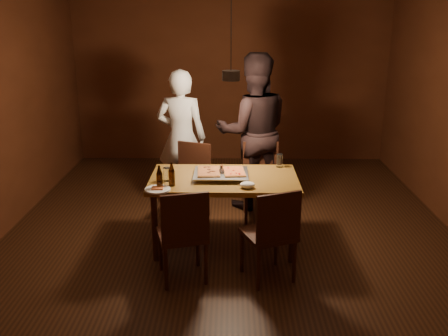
{
  "coord_description": "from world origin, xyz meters",
  "views": [
    {
      "loc": [
        0.0,
        -5.06,
        2.37
      ],
      "look_at": [
        -0.07,
        -0.24,
        0.85
      ],
      "focal_mm": 40.0,
      "sensor_mm": 36.0,
      "label": 1
    }
  ],
  "objects_px": {
    "beer_bottle_a": "(159,177)",
    "chair_far_left": "(191,174)",
    "chair_far_right": "(261,173)",
    "chair_near_right": "(273,227)",
    "diner_dark": "(253,132)",
    "chair_near_left": "(183,228)",
    "dining_table": "(224,184)",
    "pendant_lamp": "(231,75)",
    "pizza_tray": "(221,175)",
    "diner_white": "(181,137)",
    "beer_bottle_b": "(172,174)",
    "plate_slice": "(158,189)"
  },
  "relations": [
    {
      "from": "beer_bottle_a",
      "to": "chair_far_left",
      "type": "bearing_deg",
      "value": 79.21
    },
    {
      "from": "chair_far_right",
      "to": "pizza_tray",
      "type": "relative_size",
      "value": 0.88
    },
    {
      "from": "diner_white",
      "to": "chair_far_left",
      "type": "bearing_deg",
      "value": 113.25
    },
    {
      "from": "beer_bottle_a",
      "to": "diner_white",
      "type": "bearing_deg",
      "value": 88.0
    },
    {
      "from": "beer_bottle_b",
      "to": "pendant_lamp",
      "type": "height_order",
      "value": "pendant_lamp"
    },
    {
      "from": "dining_table",
      "to": "beer_bottle_a",
      "type": "height_order",
      "value": "beer_bottle_a"
    },
    {
      "from": "dining_table",
      "to": "chair_near_right",
      "type": "height_order",
      "value": "chair_near_right"
    },
    {
      "from": "chair_near_right",
      "to": "beer_bottle_b",
      "type": "xyz_separation_m",
      "value": [
        -0.95,
        0.49,
        0.33
      ]
    },
    {
      "from": "chair_near_right",
      "to": "diner_dark",
      "type": "height_order",
      "value": "diner_dark"
    },
    {
      "from": "dining_table",
      "to": "beer_bottle_b",
      "type": "bearing_deg",
      "value": -152.4
    },
    {
      "from": "dining_table",
      "to": "chair_far_right",
      "type": "height_order",
      "value": "chair_far_right"
    },
    {
      "from": "plate_slice",
      "to": "diner_white",
      "type": "relative_size",
      "value": 0.14
    },
    {
      "from": "beer_bottle_b",
      "to": "diner_white",
      "type": "distance_m",
      "value": 1.52
    },
    {
      "from": "chair_near_left",
      "to": "beer_bottle_a",
      "type": "relative_size",
      "value": 2.3
    },
    {
      "from": "chair_near_left",
      "to": "chair_near_right",
      "type": "relative_size",
      "value": 0.94
    },
    {
      "from": "diner_white",
      "to": "diner_dark",
      "type": "xyz_separation_m",
      "value": [
        0.9,
        -0.13,
        0.1
      ]
    },
    {
      "from": "diner_white",
      "to": "diner_dark",
      "type": "bearing_deg",
      "value": 178.48
    },
    {
      "from": "chair_far_left",
      "to": "plate_slice",
      "type": "height_order",
      "value": "chair_far_left"
    },
    {
      "from": "chair_near_left",
      "to": "beer_bottle_a",
      "type": "distance_m",
      "value": 0.61
    },
    {
      "from": "chair_far_right",
      "to": "beer_bottle_a",
      "type": "distance_m",
      "value": 1.57
    },
    {
      "from": "pizza_tray",
      "to": "pendant_lamp",
      "type": "relative_size",
      "value": 0.5
    },
    {
      "from": "dining_table",
      "to": "diner_white",
      "type": "xyz_separation_m",
      "value": [
        -0.55,
        1.26,
        0.18
      ]
    },
    {
      "from": "beer_bottle_b",
      "to": "plate_slice",
      "type": "relative_size",
      "value": 0.94
    },
    {
      "from": "chair_far_left",
      "to": "diner_dark",
      "type": "distance_m",
      "value": 0.94
    },
    {
      "from": "chair_near_left",
      "to": "pizza_tray",
      "type": "relative_size",
      "value": 0.94
    },
    {
      "from": "beer_bottle_b",
      "to": "plate_slice",
      "type": "height_order",
      "value": "beer_bottle_b"
    },
    {
      "from": "pizza_tray",
      "to": "pendant_lamp",
      "type": "distance_m",
      "value": 1.02
    },
    {
      "from": "beer_bottle_a",
      "to": "plate_slice",
      "type": "height_order",
      "value": "beer_bottle_a"
    },
    {
      "from": "diner_dark",
      "to": "pendant_lamp",
      "type": "relative_size",
      "value": 1.74
    },
    {
      "from": "pizza_tray",
      "to": "beer_bottle_a",
      "type": "bearing_deg",
      "value": -145.04
    },
    {
      "from": "pizza_tray",
      "to": "chair_near_right",
      "type": "bearing_deg",
      "value": -53.81
    },
    {
      "from": "chair_near_right",
      "to": "beer_bottle_a",
      "type": "bearing_deg",
      "value": 135.85
    },
    {
      "from": "diner_dark",
      "to": "chair_near_left",
      "type": "bearing_deg",
      "value": 63.65
    },
    {
      "from": "pizza_tray",
      "to": "diner_white",
      "type": "bearing_deg",
      "value": 116.87
    },
    {
      "from": "chair_far_left",
      "to": "pizza_tray",
      "type": "bearing_deg",
      "value": 138.0
    },
    {
      "from": "chair_near_left",
      "to": "chair_near_right",
      "type": "xyz_separation_m",
      "value": [
        0.79,
        0.02,
        0.0
      ]
    },
    {
      "from": "dining_table",
      "to": "plate_slice",
      "type": "bearing_deg",
      "value": -147.72
    },
    {
      "from": "chair_near_left",
      "to": "beer_bottle_b",
      "type": "relative_size",
      "value": 2.26
    },
    {
      "from": "beer_bottle_a",
      "to": "chair_far_right",
      "type": "bearing_deg",
      "value": 47.54
    },
    {
      "from": "diner_white",
      "to": "chair_near_left",
      "type": "bearing_deg",
      "value": 102.44
    },
    {
      "from": "pizza_tray",
      "to": "diner_dark",
      "type": "bearing_deg",
      "value": 75.83
    },
    {
      "from": "pendant_lamp",
      "to": "chair_near_left",
      "type": "bearing_deg",
      "value": -112.21
    },
    {
      "from": "chair_far_right",
      "to": "chair_near_left",
      "type": "xyz_separation_m",
      "value": [
        -0.77,
        -1.57,
        0.0
      ]
    },
    {
      "from": "dining_table",
      "to": "diner_white",
      "type": "height_order",
      "value": "diner_white"
    },
    {
      "from": "dining_table",
      "to": "beer_bottle_b",
      "type": "xyz_separation_m",
      "value": [
        -0.5,
        -0.26,
        0.19
      ]
    },
    {
      "from": "dining_table",
      "to": "pendant_lamp",
      "type": "xyz_separation_m",
      "value": [
        0.07,
        0.24,
        1.08
      ]
    },
    {
      "from": "pendant_lamp",
      "to": "chair_far_left",
      "type": "bearing_deg",
      "value": 132.51
    },
    {
      "from": "chair_far_left",
      "to": "plate_slice",
      "type": "bearing_deg",
      "value": 100.62
    },
    {
      "from": "chair_far_right",
      "to": "chair_near_right",
      "type": "distance_m",
      "value": 1.55
    },
    {
      "from": "chair_far_left",
      "to": "pendant_lamp",
      "type": "bearing_deg",
      "value": 153.98
    }
  ]
}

